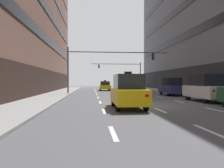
{
  "coord_description": "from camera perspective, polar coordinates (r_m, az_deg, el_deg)",
  "views": [
    {
      "loc": [
        -3.9,
        -14.77,
        1.66
      ],
      "look_at": [
        -0.73,
        17.9,
        1.22
      ],
      "focal_mm": 34.32,
      "sensor_mm": 36.0,
      "label": 1
    }
  ],
  "objects": [
    {
      "name": "pedestrian_1",
      "position": [
        33.28,
        15.72,
        -0.41
      ],
      "size": [
        0.47,
        0.35,
        1.51
      ],
      "color": "#383D59",
      "rests_on": "sidewalk_right"
    },
    {
      "name": "lane_stripe_l1_s6",
      "position": [
        26.83,
        -4.05,
        -2.78
      ],
      "size": [
        0.16,
        2.0,
        0.01
      ],
      "primitive_type": "cube",
      "color": "silver",
      "rests_on": "ground"
    },
    {
      "name": "lane_stripe_l2_s8",
      "position": [
        37.02,
        0.52,
        -1.81
      ],
      "size": [
        0.16,
        2.0,
        0.01
      ],
      "primitive_type": "cube",
      "color": "silver",
      "rests_on": "ground"
    },
    {
      "name": "lane_stripe_l3_s8",
      "position": [
        37.49,
        5.4,
        -1.78
      ],
      "size": [
        0.16,
        2.0,
        0.01
      ],
      "primitive_type": "cube",
      "color": "silver",
      "rests_on": "ground"
    },
    {
      "name": "lane_stripe_l1_s3",
      "position": [
        11.91,
        -2.17,
        -7.23
      ],
      "size": [
        0.16,
        2.0,
        0.01
      ],
      "primitive_type": "cube",
      "color": "silver",
      "rests_on": "ground"
    },
    {
      "name": "lane_stripe_l2_s9",
      "position": [
        41.99,
        -0.2,
        -1.5
      ],
      "size": [
        0.16,
        2.0,
        0.01
      ],
      "primitive_type": "cube",
      "color": "silver",
      "rests_on": "ground"
    },
    {
      "name": "traffic_signal_1",
      "position": [
        46.69,
        3.26,
        3.89
      ],
      "size": [
        10.76,
        0.35,
        5.65
      ],
      "color": "#4C4C51",
      "rests_on": "sidewalk_right"
    },
    {
      "name": "lane_stripe_l1_s4",
      "position": [
        16.87,
        -3.17,
        -4.87
      ],
      "size": [
        0.16,
        2.0,
        0.01
      ],
      "primitive_type": "cube",
      "color": "silver",
      "rests_on": "ground"
    },
    {
      "name": "lane_stripe_l3_s7",
      "position": [
        32.6,
        7.07,
        -2.16
      ],
      "size": [
        0.16,
        2.0,
        0.01
      ],
      "primitive_type": "cube",
      "color": "silver",
      "rests_on": "ground"
    },
    {
      "name": "lane_stripe_l1_s5",
      "position": [
        21.85,
        -3.71,
        -3.59
      ],
      "size": [
        0.16,
        2.0,
        0.01
      ],
      "primitive_type": "cube",
      "color": "silver",
      "rests_on": "ground"
    },
    {
      "name": "lane_stripe_l3_s3",
      "position": [
        13.85,
        25.54,
        -6.17
      ],
      "size": [
        0.16,
        2.0,
        0.01
      ],
      "primitive_type": "cube",
      "color": "silver",
      "rests_on": "ground"
    },
    {
      "name": "traffic_signal_0",
      "position": [
        27.43,
        -2.38,
        6.28
      ],
      "size": [
        12.94,
        0.35,
        5.81
      ],
      "color": "#4C4C51",
      "rests_on": "sidewalk_left"
    },
    {
      "name": "taxi_driving_1",
      "position": [
        13.1,
        4.28,
        -1.99
      ],
      "size": [
        1.81,
        4.28,
        2.24
      ],
      "color": "black",
      "rests_on": "ground"
    },
    {
      "name": "lane_stripe_l2_s10",
      "position": [
        46.97,
        -0.77,
        -1.26
      ],
      "size": [
        0.16,
        2.0,
        0.01
      ],
      "primitive_type": "cube",
      "color": "silver",
      "rests_on": "ground"
    },
    {
      "name": "lane_stripe_l1_s7",
      "position": [
        31.83,
        -4.29,
        -2.23
      ],
      "size": [
        0.16,
        2.0,
        0.01
      ],
      "primitive_type": "cube",
      "color": "silver",
      "rests_on": "ground"
    },
    {
      "name": "lane_stripe_l2_s6",
      "position": [
        27.11,
        2.75,
        -2.74
      ],
      "size": [
        0.16,
        2.0,
        0.01
      ],
      "primitive_type": "cube",
      "color": "silver",
      "rests_on": "ground"
    },
    {
      "name": "lane_stripe_l3_s9",
      "position": [
        42.41,
        4.12,
        -1.48
      ],
      "size": [
        0.16,
        2.0,
        0.01
      ],
      "primitive_type": "cube",
      "color": "silver",
      "rests_on": "ground"
    },
    {
      "name": "car_parked_2",
      "position": [
        19.0,
        23.65,
        -0.99
      ],
      "size": [
        1.94,
        4.58,
        2.21
      ],
      "color": "black",
      "rests_on": "ground"
    },
    {
      "name": "sidewalk_left",
      "position": [
        15.44,
        -21.37,
        -5.2
      ],
      "size": [
        3.36,
        80.0,
        0.14
      ],
      "primitive_type": "cube",
      "color": "gray",
      "rests_on": "ground"
    },
    {
      "name": "car_parked_3",
      "position": [
        25.79,
        15.52,
        -0.69
      ],
      "size": [
        1.79,
        4.24,
        2.05
      ],
      "color": "black",
      "rests_on": "ground"
    },
    {
      "name": "lane_stripe_l3_s4",
      "position": [
        18.29,
        17.41,
        -4.47
      ],
      "size": [
        0.16,
        2.0,
        0.01
      ],
      "primitive_type": "cube",
      "color": "silver",
      "rests_on": "ground"
    },
    {
      "name": "lane_stripe_l3_s6",
      "position": [
        27.75,
        9.32,
        -2.67
      ],
      "size": [
        0.16,
        2.0,
        0.01
      ],
      "primitive_type": "cube",
      "color": "silver",
      "rests_on": "ground"
    },
    {
      "name": "lane_stripe_l2_s2",
      "position": [
        7.99,
        24.32,
        -11.26
      ],
      "size": [
        0.16,
        2.0,
        0.01
      ],
      "primitive_type": "cube",
      "color": "silver",
      "rests_on": "ground"
    },
    {
      "name": "lane_stripe_l2_s5",
      "position": [
        22.18,
        4.61,
        -3.52
      ],
      "size": [
        0.16,
        2.0,
        0.01
      ],
      "primitive_type": "cube",
      "color": "silver",
      "rests_on": "ground"
    },
    {
      "name": "lane_stripe_l2_s7",
      "position": [
        32.06,
        1.46,
        -2.2
      ],
      "size": [
        0.16,
        2.0,
        0.01
      ],
      "primitive_type": "cube",
      "color": "silver",
      "rests_on": "ground"
    },
    {
      "name": "lane_stripe_l1_s8",
      "position": [
        36.82,
        -4.46,
        -1.82
      ],
      "size": [
        0.16,
        2.0,
        0.01
      ],
      "primitive_type": "cube",
      "color": "silver",
      "rests_on": "ground"
    },
    {
      "name": "taxi_driving_2",
      "position": [
        37.46,
        -1.9,
        -0.55
      ],
      "size": [
        1.88,
        4.38,
        1.81
      ],
      "color": "black",
      "rests_on": "ground"
    },
    {
      "name": "lane_stripe_l2_s4",
      "position": [
        17.3,
        7.54,
        -4.74
      ],
      "size": [
        0.16,
        2.0,
        0.01
      ],
      "primitive_type": "cube",
      "color": "silver",
      "rests_on": "ground"
    },
    {
      "name": "lane_stripe_l3_s10",
      "position": [
        47.34,
        3.1,
        -1.25
      ],
      "size": [
        0.16,
        2.0,
        0.01
      ],
      "primitive_type": "cube",
      "color": "silver",
      "rests_on": "ground"
    },
    {
      "name": "lane_stripe_l2_s3",
      "position": [
        12.51,
        12.77,
        -6.86
      ],
      "size": [
        0.16,
        2.0,
        0.01
      ],
      "primitive_type": "cube",
      "color": "silver",
      "rests_on": "ground"
    },
    {
      "name": "car_driving_0",
      "position": [
        30.83,
        4.78,
        -0.24
      ],
      "size": [
        2.01,
        4.68,
        2.26
      ],
      "color": "black",
      "rests_on": "ground"
    },
    {
      "name": "ground_plane",
      "position": [
        15.37,
        9.24,
        -5.45
      ],
      "size": [
        120.0,
        120.0,
        0.0
      ],
      "primitive_type": "plane",
      "color": "#515156"
    },
    {
      "name": "lane_stripe_l1_s10",
      "position": [
        46.81,
        -4.69,
        -1.27
      ],
      "size": [
        0.16,
        2.0,
        0.01
      ],
      "primitive_type": "cube",
      "color": "silver",
      "rests_on": "ground"
    },
    {
      "name": "lane_stripe_l3_s5",
      "position": [
        22.96,
        12.53,
        -3.39
      ],
      "size": [
        0.16,
        2.0,
        0.01
      ],
      "primitive_type": "cube",
      "color": "silver",
      "rests_on": "ground"
    },
    {
      "name": "lane_stripe_l1_s2",
      "position": [
        7.01,
        0.29,
        -12.89
      ],
      "size": [
        0.16,
        2.0,
        0.01
      ],
      "primitive_type": "cube",
      "color": "silver",
      "rests_on": "ground"
    },
    {
      "name": "lane_stripe_l1_s9",
      "position": [
        41.81,
        -4.59,
        -1.51
      ],
      "size": [
        0.16,
        2.0,
        0.01
      ],
      "primitive_type": "cube",
      "color": "silver",
      "rests_on": "ground"
    }
  ]
}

